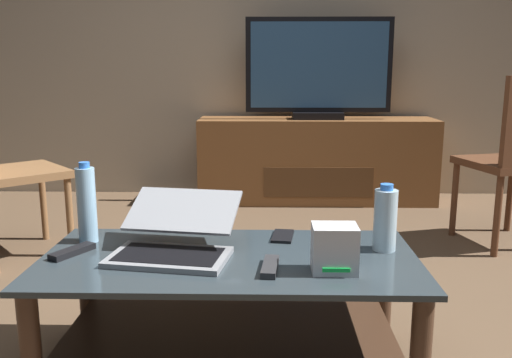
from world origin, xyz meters
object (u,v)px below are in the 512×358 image
television (319,71)px  soundbar_remote (271,267)px  router_box (335,249)px  coffee_table (230,293)px  water_bottle_far (386,219)px  water_bottle_near (87,204)px  tv_remote (73,251)px  laptop (176,237)px  cell_phone (283,236)px  media_cabinet (316,160)px

television → soundbar_remote: 2.50m
router_box → soundbar_remote: bearing=177.4°
coffee_table → water_bottle_far: (0.51, 0.08, 0.23)m
router_box → water_bottle_near: 0.86m
water_bottle_far → tv_remote: 1.02m
laptop → water_bottle_near: 0.35m
cell_phone → tv_remote: 0.71m
water_bottle_near → media_cabinet: bearing=65.8°
laptop → water_bottle_near: bearing=160.3°
media_cabinet → water_bottle_far: (0.03, -2.24, 0.19)m
water_bottle_near → cell_phone: (0.67, 0.06, -0.13)m
router_box → tv_remote: bearing=171.0°
television → water_bottle_far: television is taller
water_bottle_far → soundbar_remote: 0.43m
television → router_box: (-0.16, -2.42, -0.49)m
laptop → soundbar_remote: 0.34m
water_bottle_near → tv_remote: bearing=-94.6°
television → soundbar_remote: television is taller
water_bottle_far → cell_phone: (-0.33, 0.13, -0.10)m
router_box → media_cabinet: bearing=86.2°
coffee_table → router_box: bearing=-20.9°
media_cabinet → coffee_table: bearing=-101.7°
soundbar_remote → water_bottle_near: bearing=163.0°
laptop → water_bottle_far: bearing=4.0°
media_cabinet → tv_remote: bearing=-113.1°
laptop → coffee_table: bearing=-9.0°
coffee_table → laptop: laptop is taller
television → laptop: 2.42m
router_box → tv_remote: router_box is taller
coffee_table → router_box: 0.39m
laptop → tv_remote: size_ratio=2.67×
coffee_table → water_bottle_near: (-0.50, 0.14, 0.26)m
television → laptop: television is taller
water_bottle_near → cell_phone: size_ratio=2.00×
cell_phone → soundbar_remote: size_ratio=0.88×
soundbar_remote → cell_phone: bearing=86.9°
laptop → soundbar_remote: size_ratio=2.67×
cell_phone → tv_remote: size_ratio=0.88×
television → cell_phone: 2.19m
television → cell_phone: size_ratio=7.37×
router_box → water_bottle_near: water_bottle_near is taller
water_bottle_near → soundbar_remote: bearing=-22.2°
router_box → coffee_table: bearing=159.1°
television → soundbar_remote: size_ratio=6.45×
television → water_bottle_near: size_ratio=3.69×
cell_phone → media_cabinet: bearing=89.1°
media_cabinet → water_bottle_near: water_bottle_near is taller
media_cabinet → soundbar_remote: 2.46m
router_box → water_bottle_far: bearing=46.3°
laptop → router_box: laptop is taller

